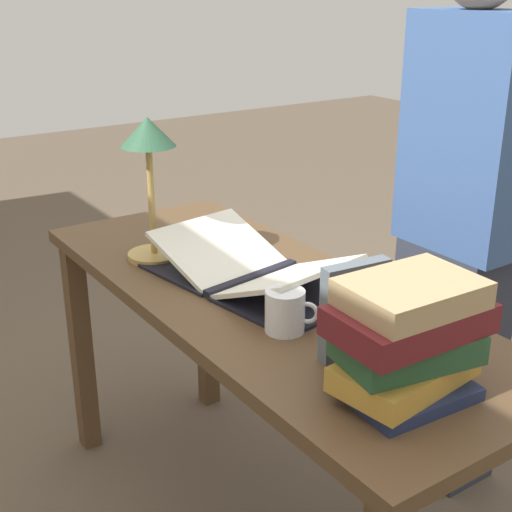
{
  "coord_description": "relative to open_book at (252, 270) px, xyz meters",
  "views": [
    {
      "loc": [
        -1.33,
        0.93,
        1.51
      ],
      "look_at": [
        0.04,
        -0.0,
        0.86
      ],
      "focal_mm": 50.0,
      "sensor_mm": 36.0,
      "label": 1
    }
  ],
  "objects": [
    {
      "name": "open_book",
      "position": [
        0.0,
        0.0,
        0.0
      ],
      "size": [
        0.61,
        0.4,
        0.11
      ],
      "rotation": [
        0.0,
        0.0,
        0.15
      ],
      "color": "black",
      "rests_on": "reading_desk"
    },
    {
      "name": "book_stack_tall",
      "position": [
        -0.6,
        0.06,
        0.09
      ],
      "size": [
        0.2,
        0.29,
        0.23
      ],
      "color": "#1E284C",
      "rests_on": "reading_desk"
    },
    {
      "name": "reading_lamp",
      "position": [
        0.29,
        0.13,
        0.26
      ],
      "size": [
        0.15,
        0.15,
        0.39
      ],
      "color": "tan",
      "rests_on": "reading_desk"
    },
    {
      "name": "book_standing_upright",
      "position": [
        -0.43,
        0.04,
        0.07
      ],
      "size": [
        0.05,
        0.15,
        0.2
      ],
      "rotation": [
        0.0,
        0.0,
        -0.11
      ],
      "color": "slate",
      "rests_on": "reading_desk"
    },
    {
      "name": "coffee_mug",
      "position": [
        -0.27,
        0.09,
        0.02
      ],
      "size": [
        0.1,
        0.1,
        0.1
      ],
      "rotation": [
        0.0,
        0.0,
        3.92
      ],
      "color": "white",
      "rests_on": "reading_desk"
    },
    {
      "name": "person_reader",
      "position": [
        -0.11,
        -0.66,
        -0.02
      ],
      "size": [
        0.36,
        0.21,
        1.61
      ],
      "rotation": [
        0.0,
        0.0,
        3.14
      ],
      "color": "#2D3342",
      "rests_on": "ground_plane"
    },
    {
      "name": "reading_desk",
      "position": [
        -0.06,
        0.01,
        -0.15
      ],
      "size": [
        1.5,
        0.58,
        0.78
      ],
      "color": "brown",
      "rests_on": "ground_plane"
    }
  ]
}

